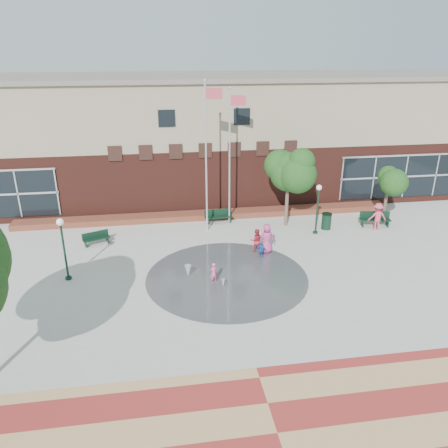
{
  "coord_description": "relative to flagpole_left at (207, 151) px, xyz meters",
  "views": [
    {
      "loc": [
        -3.16,
        -16.72,
        11.16
      ],
      "look_at": [
        0.0,
        4.0,
        2.6
      ],
      "focal_mm": 35.0,
      "sensor_mm": 36.0,
      "label": 1
    }
  ],
  "objects": [
    {
      "name": "ground",
      "position": [
        0.24,
        -9.36,
        -5.26
      ],
      "size": [
        120.0,
        120.0,
        0.0
      ],
      "primitive_type": "plane",
      "color": "#666056",
      "rests_on": "ground"
    },
    {
      "name": "plaza_concrete",
      "position": [
        0.24,
        -5.36,
        -5.26
      ],
      "size": [
        46.0,
        18.0,
        0.01
      ],
      "primitive_type": "cube",
      "color": "#A8A8A0",
      "rests_on": "ground"
    },
    {
      "name": "paver_band",
      "position": [
        0.24,
        -16.36,
        -5.26
      ],
      "size": [
        46.0,
        6.0,
        0.01
      ],
      "primitive_type": "cube",
      "color": "maroon",
      "rests_on": "ground"
    },
    {
      "name": "splash_pad",
      "position": [
        0.24,
        -6.36,
        -5.26
      ],
      "size": [
        8.4,
        8.4,
        0.01
      ],
      "primitive_type": "cylinder",
      "color": "#383A3D",
      "rests_on": "ground"
    },
    {
      "name": "library_building",
      "position": [
        0.24,
        8.12,
        -0.62
      ],
      "size": [
        44.4,
        10.4,
        9.2
      ],
      "color": "#50221B",
      "rests_on": "ground"
    },
    {
      "name": "flower_bed",
      "position": [
        0.24,
        2.24,
        -5.26
      ],
      "size": [
        26.0,
        1.2,
        0.4
      ],
      "primitive_type": "cube",
      "color": "maroon",
      "rests_on": "ground"
    },
    {
      "name": "flagpole_left",
      "position": [
        0.0,
        0.0,
        0.0
      ],
      "size": [
        1.05,
        0.47,
        9.45
      ],
      "rotation": [
        0.0,
        0.0,
        -0.37
      ],
      "color": "silver",
      "rests_on": "ground"
    },
    {
      "name": "flagpole_right",
      "position": [
        1.65,
        1.14,
        -0.28
      ],
      "size": [
        1.02,
        0.5,
        8.91
      ],
      "rotation": [
        0.0,
        0.0,
        -0.41
      ],
      "color": "silver",
      "rests_on": "ground"
    },
    {
      "name": "lamp_left",
      "position": [
        -7.87,
        -5.33,
        -3.17
      ],
      "size": [
        0.36,
        0.36,
        3.37
      ],
      "color": "#11301F",
      "rests_on": "ground"
    },
    {
      "name": "lamp_right",
      "position": [
        6.76,
        -1.53,
        -3.24
      ],
      "size": [
        0.34,
        0.34,
        3.26
      ],
      "color": "#11301F",
      "rests_on": "ground"
    },
    {
      "name": "bench_left",
      "position": [
        -6.92,
        -1.17,
        -5.01
      ],
      "size": [
        1.64,
        1.01,
        0.8
      ],
      "rotation": [
        0.0,
        0.0,
        0.39
      ],
      "color": "#11301F",
      "rests_on": "ground"
    },
    {
      "name": "bench_mid",
      "position": [
        0.86,
        1.17,
        -4.96
      ],
      "size": [
        1.88,
        0.68,
        0.93
      ],
      "rotation": [
        0.0,
        0.0,
        0.09
      ],
      "color": "#11301F",
      "rests_on": "ground"
    },
    {
      "name": "bench_right",
      "position": [
        11.06,
        -1.01,
        -4.94
      ],
      "size": [
        2.04,
        0.88,
        0.99
      ],
      "rotation": [
        0.0,
        0.0,
        -0.17
      ],
      "color": "#11301F",
      "rests_on": "ground"
    },
    {
      "name": "trash_can",
      "position": [
        7.7,
        -0.93,
        -4.71
      ],
      "size": [
        0.66,
        0.66,
        1.08
      ],
      "color": "#11301F",
      "rests_on": "ground"
    },
    {
      "name": "tree_mid",
      "position": [
        5.26,
        0.09,
        -1.37
      ],
      "size": [
        3.17,
        3.17,
        5.35
      ],
      "color": "#4E3D32",
      "rests_on": "ground"
    },
    {
      "name": "tree_small_right",
      "position": [
        11.99,
        -0.36,
        -2.35
      ],
      "size": [
        2.34,
        2.34,
        3.99
      ],
      "color": "#4E3D32",
      "rests_on": "ground"
    },
    {
      "name": "water_jet_a",
      "position": [
        -1.75,
        -6.08,
        -5.26
      ],
      "size": [
        0.35,
        0.35,
        0.68
      ],
      "primitive_type": "cone",
      "rotation": [
        3.14,
        0.0,
        0.0
      ],
      "color": "white",
      "rests_on": "ground"
    },
    {
      "name": "water_jet_b",
      "position": [
        -0.1,
        -7.33,
        -5.26
      ],
      "size": [
        0.19,
        0.19,
        0.43
      ],
      "primitive_type": "cone",
      "rotation": [
        3.14,
        0.0,
        0.0
      ],
      "color": "white",
      "rests_on": "ground"
    },
    {
      "name": "child_splash",
      "position": [
        -0.52,
        -6.83,
        -4.7
      ],
      "size": [
        0.48,
        0.4,
        1.14
      ],
      "primitive_type": "imported",
      "rotation": [
        0.0,
        0.0,
        3.49
      ],
      "color": "#D6518D",
      "rests_on": "ground"
    },
    {
      "name": "adult_red",
      "position": [
        2.4,
        -3.61,
        -4.54
      ],
      "size": [
        0.78,
        0.66,
        1.44
      ],
      "primitive_type": "imported",
      "rotation": [
        0.0,
        0.0,
        2.97
      ],
      "color": "#B42837",
      "rests_on": "ground"
    },
    {
      "name": "adult_pink",
      "position": [
        2.98,
        -3.77,
        -4.38
      ],
      "size": [
        0.87,
        0.57,
        1.77
      ],
      "primitive_type": "imported",
      "rotation": [
        0.0,
        0.0,
        3.15
      ],
      "color": "#C63B7E",
      "rests_on": "ground"
    },
    {
      "name": "child_blue",
      "position": [
        2.51,
        -4.42,
        -4.78
      ],
      "size": [
        0.62,
        0.4,
        0.97
      ],
      "primitive_type": "imported",
      "rotation": [
        0.0,
        0.0,
        2.83
      ],
      "color": "blue",
      "rests_on": "ground"
    },
    {
      "name": "person_bench",
      "position": [
        10.91,
        -1.51,
        -4.35
      ],
      "size": [
        1.23,
        0.77,
        1.82
      ],
      "primitive_type": "imported",
      "rotation": [
        0.0,
        0.0,
        3.06
      ],
      "color": "#D44561",
      "rests_on": "ground"
    }
  ]
}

